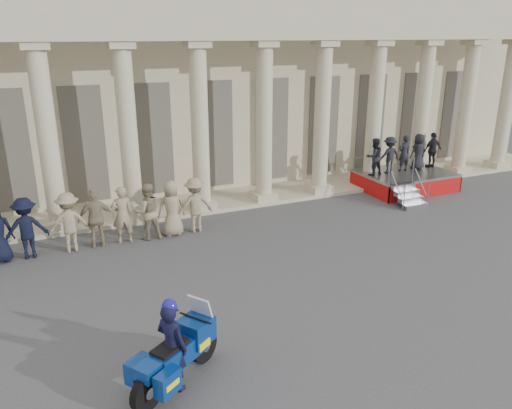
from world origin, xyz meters
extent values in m
plane|color=#404043|center=(0.00, 0.00, 0.00)|extent=(90.00, 90.00, 0.00)
cube|color=#B8AB8A|center=(0.00, 15.00, 4.50)|extent=(40.00, 10.00, 9.00)
cube|color=#B8AB8A|center=(0.00, 8.80, 0.07)|extent=(40.00, 2.60, 0.15)
cube|color=#B8AB8A|center=(0.00, 8.00, 6.79)|extent=(35.80, 1.00, 1.00)
cube|color=#B8AB8A|center=(-3.90, 8.00, 0.30)|extent=(0.90, 0.90, 0.30)
cylinder|color=#B8AB8A|center=(-3.90, 8.00, 3.25)|extent=(0.64, 0.64, 5.60)
cube|color=#B8AB8A|center=(-3.90, 8.00, 6.17)|extent=(0.85, 0.85, 0.24)
cube|color=#B8AB8A|center=(-1.30, 8.00, 0.30)|extent=(0.90, 0.90, 0.30)
cylinder|color=#B8AB8A|center=(-1.30, 8.00, 3.25)|extent=(0.64, 0.64, 5.60)
cube|color=#B8AB8A|center=(-1.30, 8.00, 6.17)|extent=(0.85, 0.85, 0.24)
cube|color=#B8AB8A|center=(1.30, 8.00, 0.30)|extent=(0.90, 0.90, 0.30)
cylinder|color=#B8AB8A|center=(1.30, 8.00, 3.25)|extent=(0.64, 0.64, 5.60)
cube|color=#B8AB8A|center=(1.30, 8.00, 6.17)|extent=(0.85, 0.85, 0.24)
cube|color=#B8AB8A|center=(3.90, 8.00, 0.30)|extent=(0.90, 0.90, 0.30)
cylinder|color=#B8AB8A|center=(3.90, 8.00, 3.25)|extent=(0.64, 0.64, 5.60)
cube|color=#B8AB8A|center=(3.90, 8.00, 6.17)|extent=(0.85, 0.85, 0.24)
cube|color=#B8AB8A|center=(6.50, 8.00, 0.30)|extent=(0.90, 0.90, 0.30)
cylinder|color=#B8AB8A|center=(6.50, 8.00, 3.25)|extent=(0.64, 0.64, 5.60)
cube|color=#B8AB8A|center=(6.50, 8.00, 6.17)|extent=(0.85, 0.85, 0.24)
cube|color=#B8AB8A|center=(9.10, 8.00, 0.30)|extent=(0.90, 0.90, 0.30)
cylinder|color=#B8AB8A|center=(9.10, 8.00, 3.25)|extent=(0.64, 0.64, 5.60)
cube|color=#B8AB8A|center=(9.10, 8.00, 6.17)|extent=(0.85, 0.85, 0.24)
cube|color=#B8AB8A|center=(11.70, 8.00, 0.30)|extent=(0.90, 0.90, 0.30)
cylinder|color=#B8AB8A|center=(11.70, 8.00, 3.25)|extent=(0.64, 0.64, 5.60)
cube|color=#B8AB8A|center=(11.70, 8.00, 6.17)|extent=(0.85, 0.85, 0.24)
cube|color=#B8AB8A|center=(14.30, 8.00, 0.30)|extent=(0.90, 0.90, 0.30)
cylinder|color=#B8AB8A|center=(14.30, 8.00, 3.25)|extent=(0.64, 0.64, 5.60)
cube|color=#B8AB8A|center=(14.30, 8.00, 6.17)|extent=(0.85, 0.85, 0.24)
cube|color=#B8AB8A|center=(16.90, 8.00, 0.30)|extent=(0.90, 0.90, 0.30)
cylinder|color=#B8AB8A|center=(16.90, 8.00, 3.25)|extent=(0.64, 0.64, 5.60)
cube|color=black|center=(-5.20, 10.02, 2.55)|extent=(1.30, 0.12, 4.20)
cube|color=black|center=(-2.60, 10.02, 2.55)|extent=(1.30, 0.12, 4.20)
cube|color=black|center=(0.00, 10.02, 2.55)|extent=(1.30, 0.12, 4.20)
cube|color=black|center=(2.60, 10.02, 2.55)|extent=(1.30, 0.12, 4.20)
cube|color=black|center=(5.20, 10.02, 2.55)|extent=(1.30, 0.12, 4.20)
cube|color=black|center=(7.80, 10.02, 2.55)|extent=(1.30, 0.12, 4.20)
cube|color=black|center=(10.40, 10.02, 2.55)|extent=(1.30, 0.12, 4.20)
cube|color=black|center=(13.00, 10.02, 2.55)|extent=(1.30, 0.12, 4.20)
cube|color=black|center=(15.60, 10.02, 2.55)|extent=(1.30, 0.12, 4.20)
imported|color=black|center=(-4.86, 6.15, 0.96)|extent=(1.24, 0.71, 1.92)
imported|color=gray|center=(-3.64, 6.15, 0.96)|extent=(1.24, 0.71, 1.92)
imported|color=gray|center=(-2.83, 6.15, 0.96)|extent=(1.12, 0.47, 1.92)
imported|color=gray|center=(-2.01, 6.15, 0.96)|extent=(0.70, 0.46, 1.92)
imported|color=gray|center=(-1.19, 6.15, 0.96)|extent=(0.93, 0.73, 1.92)
imported|color=gray|center=(-0.37, 6.15, 0.96)|extent=(0.94, 0.61, 1.92)
imported|color=gray|center=(0.45, 6.15, 0.96)|extent=(1.24, 0.71, 1.92)
cube|color=gray|center=(10.38, 7.18, 0.73)|extent=(3.86, 2.76, 0.10)
cube|color=#A80E0D|center=(10.38, 5.82, 0.34)|extent=(3.86, 0.04, 0.68)
cube|color=#A80E0D|center=(8.47, 7.18, 0.34)|extent=(0.04, 2.76, 0.68)
cube|color=#A80E0D|center=(12.29, 7.18, 0.34)|extent=(0.04, 2.76, 0.68)
cube|color=gray|center=(9.05, 4.90, 0.10)|extent=(1.10, 0.28, 0.20)
cube|color=gray|center=(9.05, 5.18, 0.29)|extent=(1.10, 0.28, 0.20)
cube|color=gray|center=(9.05, 5.46, 0.49)|extent=(1.10, 0.28, 0.20)
cube|color=gray|center=(9.05, 5.74, 0.68)|extent=(1.10, 0.28, 0.20)
cylinder|color=gray|center=(10.38, 8.51, 1.28)|extent=(3.86, 0.04, 0.04)
imported|color=black|center=(8.78, 7.38, 1.58)|extent=(0.77, 0.60, 1.59)
imported|color=black|center=(9.58, 7.38, 1.58)|extent=(1.03, 0.59, 1.59)
imported|color=black|center=(10.38, 7.38, 1.58)|extent=(0.58, 0.38, 1.59)
imported|color=black|center=(11.18, 7.38, 1.58)|extent=(0.78, 0.50, 1.59)
imported|color=black|center=(11.98, 7.38, 1.58)|extent=(0.93, 0.39, 1.59)
cylinder|color=black|center=(-1.62, -0.93, 0.37)|extent=(0.70, 0.55, 0.74)
cylinder|color=black|center=(-3.00, -1.88, 0.37)|extent=(0.70, 0.55, 0.74)
cube|color=navy|center=(-2.26, -1.37, 0.69)|extent=(1.33, 1.11, 0.42)
cube|color=navy|center=(-1.80, -1.06, 0.87)|extent=(0.84, 0.83, 0.50)
cube|color=silver|center=(-1.80, -1.06, 0.61)|extent=(0.39, 0.42, 0.13)
cube|color=#B2BFCC|center=(-1.65, -0.95, 1.25)|extent=(0.48, 0.56, 0.60)
cube|color=black|center=(-2.45, -1.50, 0.92)|extent=(0.81, 0.72, 0.11)
cube|color=navy|center=(-2.96, -1.85, 0.78)|extent=(0.54, 0.53, 0.25)
cube|color=navy|center=(-2.66, -2.08, 0.61)|extent=(0.55, 0.49, 0.45)
cube|color=#EDF10C|center=(-2.66, -2.08, 0.61)|extent=(0.43, 0.41, 0.11)
cube|color=navy|center=(-3.07, -1.49, 0.61)|extent=(0.55, 0.49, 0.45)
cube|color=#EDF10C|center=(-3.07, -1.49, 0.61)|extent=(0.43, 0.41, 0.11)
cylinder|color=silver|center=(-2.88, -1.47, 0.34)|extent=(0.62, 0.47, 0.11)
cylinder|color=black|center=(-1.80, -1.06, 1.14)|extent=(0.47, 0.67, 0.04)
imported|color=black|center=(-2.40, -1.47, 0.92)|extent=(0.74, 0.80, 1.83)
sphere|color=navy|center=(-2.40, -1.47, 1.78)|extent=(0.28, 0.28, 0.28)
camera|label=1|loc=(-4.22, -9.47, 6.50)|focal=35.00mm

